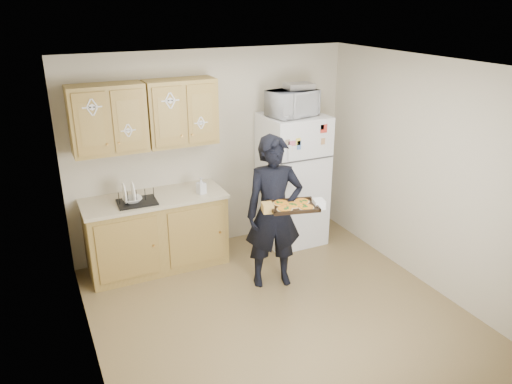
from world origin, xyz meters
TOP-DOWN VIEW (x-y plane):
  - floor at (0.00, 0.00)m, footprint 3.60×3.60m
  - ceiling at (0.00, 0.00)m, footprint 3.60×3.60m
  - wall_back at (0.00, 1.80)m, footprint 3.60×0.04m
  - wall_front at (0.00, -1.80)m, footprint 3.60×0.04m
  - wall_left at (-1.80, 0.00)m, footprint 0.04×3.60m
  - wall_right at (1.80, 0.00)m, footprint 0.04×3.60m
  - refrigerator at (0.95, 1.43)m, footprint 0.75×0.70m
  - base_cabinet at (-0.85, 1.48)m, footprint 1.60×0.60m
  - countertop at (-0.85, 1.48)m, footprint 1.64×0.64m
  - upper_cab_left at (-1.25, 1.61)m, footprint 0.80×0.33m
  - upper_cab_right at (-0.43, 1.61)m, footprint 0.80×0.33m
  - cereal_box at (1.47, 1.67)m, footprint 0.20×0.07m
  - person at (0.23, 0.56)m, footprint 0.71×0.56m
  - baking_tray at (0.31, 0.27)m, footprint 0.56×0.47m
  - pizza_front_left at (0.18, 0.22)m, footprint 0.16×0.16m
  - pizza_front_right at (0.40, 0.16)m, footprint 0.16×0.16m
  - pizza_back_left at (0.22, 0.38)m, footprint 0.16×0.16m
  - pizza_back_right at (0.44, 0.32)m, footprint 0.16×0.16m
  - pizza_center at (0.31, 0.27)m, footprint 0.16×0.16m
  - microwave at (0.89, 1.38)m, footprint 0.64×0.49m
  - foil_pan at (1.00, 1.41)m, footprint 0.35×0.25m
  - dish_rack at (-1.07, 1.38)m, footprint 0.44×0.34m
  - bowl at (-1.11, 1.38)m, footprint 0.22×0.22m
  - soap_bottle at (-0.32, 1.35)m, footprint 0.11×0.11m

SIDE VIEW (x-z plane):
  - floor at x=0.00m, z-range 0.00..0.00m
  - cereal_box at x=1.47m, z-range 0.00..0.32m
  - base_cabinet at x=-0.85m, z-range 0.00..0.86m
  - refrigerator at x=0.95m, z-range 0.00..1.70m
  - person at x=0.23m, z-range 0.00..1.72m
  - countertop at x=-0.85m, z-range 0.86..0.90m
  - bowl at x=-1.11m, z-range 0.92..0.97m
  - dish_rack at x=-1.07m, z-range 0.90..1.07m
  - soap_bottle at x=-0.32m, z-range 0.90..1.10m
  - baking_tray at x=0.31m, z-range 1.01..1.06m
  - pizza_front_left at x=0.18m, z-range 1.04..1.06m
  - pizza_front_right at x=0.40m, z-range 1.04..1.06m
  - pizza_back_left at x=0.22m, z-range 1.04..1.06m
  - pizza_back_right at x=0.44m, z-range 1.04..1.06m
  - pizza_center at x=0.31m, z-range 1.04..1.06m
  - wall_back at x=0.00m, z-range 0.00..2.50m
  - wall_front at x=0.00m, z-range 0.00..2.50m
  - wall_left at x=-1.80m, z-range 0.00..2.50m
  - wall_right at x=1.80m, z-range 0.00..2.50m
  - upper_cab_left at x=-1.25m, z-range 1.45..2.20m
  - upper_cab_right at x=-0.43m, z-range 1.45..2.20m
  - microwave at x=0.89m, z-range 1.70..2.02m
  - foil_pan at x=1.00m, z-range 2.02..2.09m
  - ceiling at x=0.00m, z-range 2.50..2.50m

